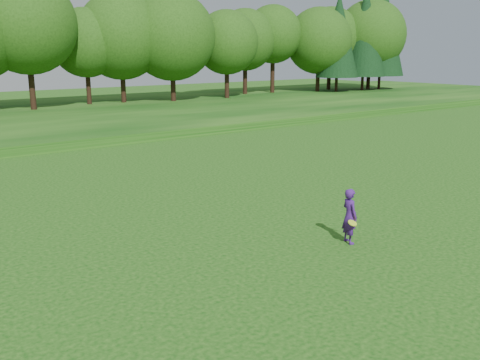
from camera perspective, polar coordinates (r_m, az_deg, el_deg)
ground at (r=16.86m, az=9.58°, el=-5.83°), size 140.00×140.00×0.00m
berm at (r=46.56m, az=-22.75°, el=6.05°), size 130.00×30.00×0.60m
walking_path at (r=33.37m, az=-16.36°, el=3.49°), size 130.00×1.60×0.04m
woman at (r=16.08m, az=11.61°, el=-3.78°), size 0.60×0.76×1.66m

